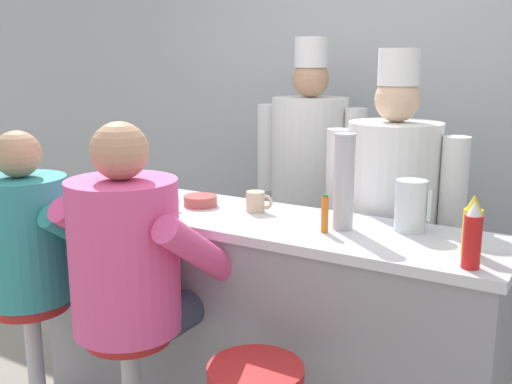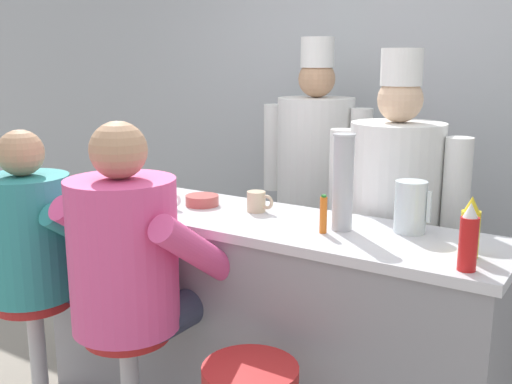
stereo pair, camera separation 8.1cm
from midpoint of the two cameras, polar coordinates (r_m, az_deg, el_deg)
wall_back at (r=3.98m, az=10.84°, el=7.01°), size 10.00×0.06×2.70m
diner_counter at (r=2.84m, az=-1.15°, el=-12.42°), size 2.22×0.57×1.03m
ketchup_bottle_red at (r=2.10m, az=18.88°, el=-4.09°), size 0.06×0.06×0.23m
mustard_bottle_yellow at (r=2.25m, az=18.93°, el=-3.18°), size 0.07×0.07×0.22m
hot_sauce_bottle_orange at (r=2.41m, az=5.62°, el=-2.10°), size 0.03×0.03×0.16m
water_pitcher_clear at (r=2.49m, az=13.64°, el=-1.28°), size 0.15×0.13×0.21m
breakfast_plate at (r=3.18m, az=-15.91°, el=-0.12°), size 0.24×0.24×0.05m
cereal_bowl at (r=2.87m, az=-6.13°, el=-0.83°), size 0.16×0.16×0.05m
coffee_mug_white at (r=2.83m, az=-9.38°, el=-0.77°), size 0.13×0.08×0.08m
coffee_mug_tan at (r=2.73m, az=-0.81°, el=-0.92°), size 0.13×0.09×0.09m
cup_stack_steel at (r=2.44m, az=7.44°, el=0.97°), size 0.09×0.09×0.39m
diner_seated_teal at (r=2.93m, az=-21.31°, el=-4.96°), size 0.61×0.60×1.42m
diner_seated_pink at (r=2.49m, az=-12.65°, el=-6.68°), size 0.66×0.65×1.49m
cook_in_whites_near at (r=3.71m, az=4.44°, el=1.56°), size 0.72×0.46×1.85m
cook_in_whites_far at (r=2.97m, az=12.00°, el=-2.32°), size 0.69×0.44×1.77m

